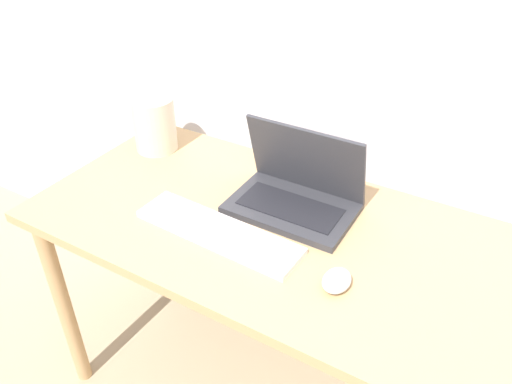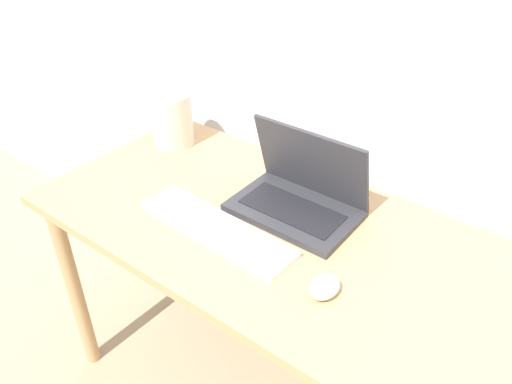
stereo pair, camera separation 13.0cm
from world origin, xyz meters
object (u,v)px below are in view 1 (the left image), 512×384
object	(u,v)px
laptop	(297,191)
vase	(153,114)
keyboard	(218,232)
mouse	(337,280)
mp3_player	(259,218)

from	to	relation	value
laptop	vase	xyz separation A→B (m)	(-0.56, 0.06, 0.07)
keyboard	laptop	bearing A→B (deg)	61.55
vase	laptop	bearing A→B (deg)	-6.42
mouse	mp3_player	xyz separation A→B (m)	(-0.28, 0.13, -0.01)
keyboard	mp3_player	distance (m)	0.13
mouse	keyboard	bearing A→B (deg)	177.05
mp3_player	vase	bearing A→B (deg)	161.26
keyboard	vase	xyz separation A→B (m)	(-0.44, 0.28, 0.12)
keyboard	vase	distance (m)	0.54
laptop	mouse	world-z (taller)	laptop
keyboard	mouse	world-z (taller)	mouse
laptop	keyboard	bearing A→B (deg)	-118.45
laptop	mouse	distance (m)	0.33
laptop	vase	world-z (taller)	vase
laptop	keyboard	xyz separation A→B (m)	(-0.12, -0.22, -0.04)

